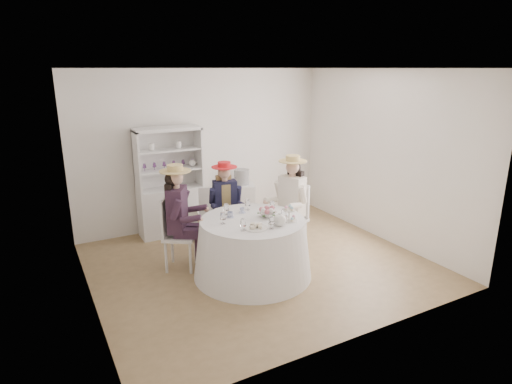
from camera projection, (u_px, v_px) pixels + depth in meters
name	position (u px, v px, depth m)	size (l,w,h in m)	color
ground	(259.00, 264.00, 6.13)	(4.50, 4.50, 0.00)	olive
ceiling	(260.00, 68.00, 5.37)	(4.50, 4.50, 0.00)	white
wall_back	(204.00, 149.00, 7.44)	(4.50, 4.50, 0.00)	white
wall_front	(361.00, 216.00, 4.06)	(4.50, 4.50, 0.00)	white
wall_left	(81.00, 195.00, 4.72)	(4.50, 4.50, 0.00)	white
wall_right	(383.00, 157.00, 6.78)	(4.50, 4.50, 0.00)	white
tea_table	(253.00, 248.00, 5.70)	(1.58, 1.58, 0.79)	white
hutch	(171.00, 197.00, 7.11)	(1.18, 0.69, 1.80)	silver
side_table	(242.00, 203.00, 7.76)	(0.45, 0.45, 0.70)	silver
hatbox	(242.00, 177.00, 7.63)	(0.27, 0.27, 0.27)	black
guest_left	(179.00, 211.00, 5.78)	(0.63, 0.59, 1.48)	silver
guest_mid	(225.00, 200.00, 6.49)	(0.51, 0.54, 1.36)	silver
guest_right	(291.00, 198.00, 6.39)	(0.61, 0.56, 1.48)	silver
spare_chair	(209.00, 210.00, 7.00)	(0.43, 0.43, 0.88)	silver
teacup_a	(230.00, 215.00, 5.66)	(0.08, 0.08, 0.07)	white
teacup_b	(242.00, 211.00, 5.84)	(0.07, 0.07, 0.06)	white
teacup_c	(269.00, 212.00, 5.78)	(0.08, 0.08, 0.06)	white
flower_bowl	(268.00, 215.00, 5.69)	(0.22, 0.22, 0.05)	white
flower_arrangement	(267.00, 211.00, 5.66)	(0.18, 0.19, 0.07)	#CA6572
table_teapot	(280.00, 220.00, 5.36)	(0.23, 0.16, 0.17)	white
sandwich_plate	(256.00, 227.00, 5.28)	(0.29, 0.29, 0.06)	white
cupcake_stand	(289.00, 215.00, 5.53)	(0.21, 0.21, 0.20)	white
stemware_set	(252.00, 214.00, 5.57)	(0.87, 0.87, 0.15)	white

